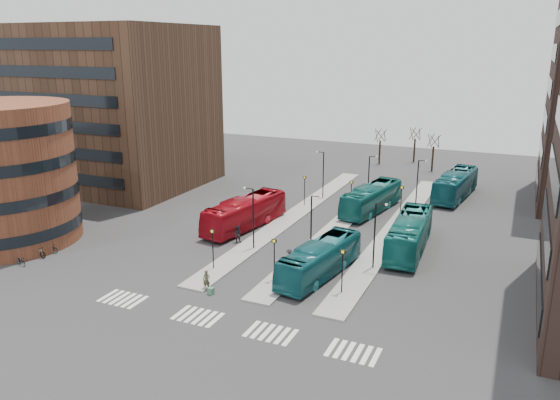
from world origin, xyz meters
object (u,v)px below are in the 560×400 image
at_px(bicycle_mid, 38,252).
at_px(bicycle_far, 50,248).
at_px(commuter_b, 305,269).
at_px(commuter_c, 289,257).
at_px(teal_bus_a, 320,259).
at_px(traveller, 207,280).
at_px(teal_bus_b, 372,198).
at_px(commuter_a, 238,234).
at_px(bicycle_near, 21,261).
at_px(teal_bus_d, 456,185).
at_px(suitcase, 211,291).
at_px(teal_bus_c, 410,234).
at_px(red_bus, 245,213).

height_order(bicycle_mid, bicycle_far, bicycle_mid).
bearing_deg(commuter_b, bicycle_mid, 125.99).
xyz_separation_m(commuter_b, commuter_c, (-2.46, 2.27, -0.14)).
relative_size(teal_bus_a, traveller, 6.65).
distance_m(teal_bus_b, bicycle_far, 35.93).
bearing_deg(bicycle_far, teal_bus_a, -85.94).
relative_size(commuter_a, bicycle_near, 1.11).
bearing_deg(commuter_c, teal_bus_b, 177.83).
xyz_separation_m(teal_bus_d, bicycle_mid, (-33.28, -37.82, -1.23)).
relative_size(teal_bus_b, commuter_b, 6.46).
bearing_deg(teal_bus_b, teal_bus_d, 61.22).
distance_m(teal_bus_b, traveller, 27.58).
bearing_deg(teal_bus_b, commuter_a, -111.58).
height_order(commuter_a, commuter_b, commuter_b).
relative_size(teal_bus_b, bicycle_far, 6.72).
height_order(commuter_c, bicycle_near, commuter_c).
xyz_separation_m(teal_bus_a, teal_bus_d, (7.53, 30.87, 0.21)).
bearing_deg(commuter_c, suitcase, -17.43).
relative_size(teal_bus_b, traveller, 7.13).
height_order(teal_bus_c, teal_bus_d, teal_bus_d).
height_order(red_bus, traveller, red_bus).
distance_m(traveller, commuter_a, 11.31).
relative_size(commuter_c, bicycle_near, 0.98).
xyz_separation_m(suitcase, bicycle_near, (-18.98, -1.88, 0.13)).
bearing_deg(traveller, teal_bus_c, 34.62).
xyz_separation_m(teal_bus_a, bicycle_near, (-25.75, -8.94, -1.14)).
relative_size(commuter_c, bicycle_far, 0.88).
xyz_separation_m(red_bus, bicycle_far, (-13.78, -14.44, -1.24)).
height_order(bicycle_near, bicycle_far, bicycle_far).
xyz_separation_m(teal_bus_b, traveller, (-6.66, -26.75, -0.83)).
xyz_separation_m(teal_bus_d, traveller, (-15.07, -37.29, -0.93)).
xyz_separation_m(red_bus, teal_bus_c, (17.81, 0.48, 0.03)).
height_order(red_bus, commuter_c, red_bus).
bearing_deg(commuter_c, bicycle_mid, -65.06).
distance_m(teal_bus_b, teal_bus_d, 13.48).
distance_m(teal_bus_c, teal_bus_d, 21.60).
relative_size(traveller, commuter_b, 0.91).
relative_size(commuter_b, commuter_c, 1.18).
bearing_deg(commuter_b, commuter_c, 70.29).
height_order(teal_bus_c, bicycle_far, teal_bus_c).
bearing_deg(bicycle_far, commuter_a, -64.67).
height_order(teal_bus_d, traveller, teal_bus_d).
bearing_deg(bicycle_near, teal_bus_d, -21.62).
xyz_separation_m(red_bus, bicycle_mid, (-13.78, -15.81, -1.16)).
distance_m(teal_bus_a, commuter_c, 3.62).
relative_size(suitcase, teal_bus_b, 0.05).
xyz_separation_m(teal_bus_b, teal_bus_d, (8.41, 10.54, 0.10)).
bearing_deg(bicycle_near, teal_bus_c, -41.67).
height_order(red_bus, commuter_a, red_bus).
relative_size(teal_bus_a, commuter_b, 6.04).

